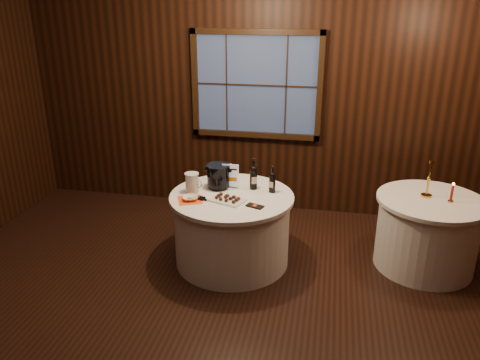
% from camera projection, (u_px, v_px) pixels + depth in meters
% --- Properties ---
extents(ground, '(6.00, 6.00, 0.00)m').
position_uv_depth(ground, '(208.00, 318.00, 4.16)').
color(ground, black).
rests_on(ground, ground).
extents(back_wall, '(6.00, 0.10, 3.00)m').
position_uv_depth(back_wall, '(256.00, 93.00, 5.87)').
color(back_wall, black).
rests_on(back_wall, ground).
extents(main_table, '(1.28, 1.28, 0.77)m').
position_uv_depth(main_table, '(232.00, 228.00, 4.93)').
color(main_table, white).
rests_on(main_table, ground).
extents(side_table, '(1.08, 1.08, 0.77)m').
position_uv_depth(side_table, '(427.00, 233.00, 4.84)').
color(side_table, white).
rests_on(side_table, ground).
extents(sign_stand, '(0.17, 0.09, 0.28)m').
position_uv_depth(sign_stand, '(231.00, 180.00, 4.93)').
color(sign_stand, silver).
rests_on(sign_stand, main_table).
extents(port_bottle_left, '(0.08, 0.09, 0.34)m').
position_uv_depth(port_bottle_left, '(253.00, 176.00, 4.90)').
color(port_bottle_left, black).
rests_on(port_bottle_left, main_table).
extents(port_bottle_right, '(0.07, 0.08, 0.29)m').
position_uv_depth(port_bottle_right, '(272.00, 181.00, 4.83)').
color(port_bottle_right, black).
rests_on(port_bottle_right, main_table).
extents(ice_bucket, '(0.26, 0.26, 0.26)m').
position_uv_depth(ice_bucket, '(218.00, 176.00, 4.92)').
color(ice_bucket, black).
rests_on(ice_bucket, main_table).
extents(chocolate_plate, '(0.39, 0.32, 0.05)m').
position_uv_depth(chocolate_plate, '(228.00, 199.00, 4.64)').
color(chocolate_plate, white).
rests_on(chocolate_plate, main_table).
extents(chocolate_box, '(0.19, 0.14, 0.01)m').
position_uv_depth(chocolate_box, '(255.00, 206.00, 4.52)').
color(chocolate_box, black).
rests_on(chocolate_box, main_table).
extents(grape_bunch, '(0.17, 0.10, 0.04)m').
position_uv_depth(grape_bunch, '(203.00, 198.00, 4.68)').
color(grape_bunch, black).
rests_on(grape_bunch, main_table).
extents(glass_pitcher, '(0.19, 0.15, 0.21)m').
position_uv_depth(glass_pitcher, '(192.00, 183.00, 4.83)').
color(glass_pitcher, silver).
rests_on(glass_pitcher, main_table).
extents(orange_napkin, '(0.31, 0.31, 0.00)m').
position_uv_depth(orange_napkin, '(190.00, 200.00, 4.67)').
color(orange_napkin, '#FE4E15').
rests_on(orange_napkin, main_table).
extents(cracker_bowl, '(0.20, 0.20, 0.04)m').
position_uv_depth(cracker_bowl, '(190.00, 198.00, 4.66)').
color(cracker_bowl, white).
rests_on(cracker_bowl, orange_napkin).
extents(brass_candlestick, '(0.11, 0.11, 0.39)m').
position_uv_depth(brass_candlestick, '(428.00, 184.00, 4.71)').
color(brass_candlestick, gold).
rests_on(brass_candlestick, side_table).
extents(red_candle, '(0.06, 0.06, 0.20)m').
position_uv_depth(red_candle, '(452.00, 194.00, 4.60)').
color(red_candle, gold).
rests_on(red_candle, side_table).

